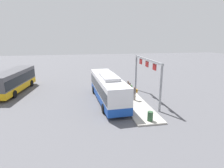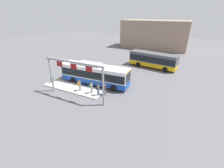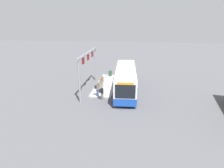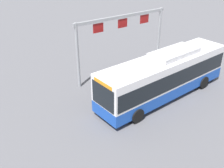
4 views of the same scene
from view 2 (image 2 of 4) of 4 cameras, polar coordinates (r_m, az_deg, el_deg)
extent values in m
plane|color=#56565B|center=(25.28, -6.31, 0.12)|extent=(120.00, 120.00, 0.00)
cube|color=#B2ADA3|center=(24.36, -14.33, -1.38)|extent=(10.00, 2.80, 0.16)
cube|color=#1947AD|center=(24.97, -6.39, 1.73)|extent=(11.35, 3.14, 0.85)
cube|color=silver|center=(24.46, -6.55, 4.68)|extent=(11.35, 3.14, 1.90)
cube|color=black|center=(24.53, -6.53, 4.24)|extent=(11.13, 3.17, 1.20)
cube|color=black|center=(22.37, 6.12, 2.42)|extent=(0.16, 2.12, 1.50)
cube|color=#B7B7BC|center=(24.50, -8.40, 7.41)|extent=(4.02, 1.97, 0.36)
cube|color=orange|center=(22.07, 6.05, 4.48)|extent=(0.22, 1.75, 0.28)
cylinder|color=black|center=(24.56, 2.79, 0.75)|extent=(1.02, 0.36, 1.00)
cylinder|color=black|center=(22.55, 0.59, -1.57)|extent=(1.02, 0.36, 1.00)
cylinder|color=black|center=(27.73, -11.30, 3.21)|extent=(1.02, 0.36, 1.00)
cylinder|color=black|center=(25.96, -14.24, 1.36)|extent=(1.02, 0.36, 1.00)
cube|color=#EAAD14|center=(33.70, 14.90, 7.31)|extent=(10.07, 3.92, 0.85)
cube|color=#4C4C51|center=(33.33, 15.16, 9.56)|extent=(10.07, 3.92, 1.90)
cube|color=black|center=(33.38, 15.12, 9.23)|extent=(9.88, 3.93, 1.20)
cylinder|color=black|center=(34.02, 20.46, 6.23)|extent=(1.03, 0.44, 1.00)
cylinder|color=black|center=(31.81, 19.22, 5.16)|extent=(1.03, 0.44, 1.00)
cylinder|color=black|center=(35.81, 11.53, 8.23)|extent=(1.03, 0.44, 1.00)
cylinder|color=black|center=(33.72, 9.81, 7.31)|extent=(1.03, 0.44, 1.00)
cylinder|color=#334C8C|center=(21.30, -5.11, -3.13)|extent=(0.29, 0.29, 0.85)
cylinder|color=slate|center=(20.97, -5.19, -1.38)|extent=(0.35, 0.35, 0.60)
sphere|color=brown|center=(20.79, -5.23, -0.37)|extent=(0.22, 0.22, 0.22)
cube|color=#26262D|center=(20.77, -5.59, -1.59)|extent=(0.29, 0.19, 0.40)
cylinder|color=slate|center=(21.57, -2.48, -3.15)|extent=(0.31, 0.31, 0.85)
cylinder|color=black|center=(21.23, -2.51, -1.42)|extent=(0.38, 0.38, 0.60)
sphere|color=#9E755B|center=(21.05, -2.53, -0.43)|extent=(0.22, 0.22, 0.22)
cube|color=#26262D|center=(21.01, -2.78, -1.65)|extent=(0.30, 0.21, 0.40)
cylinder|color=gray|center=(21.97, -7.61, -2.33)|extent=(0.29, 0.29, 0.85)
cylinder|color=gray|center=(21.65, -7.71, -0.63)|extent=(0.36, 0.36, 0.60)
sphere|color=brown|center=(21.47, -7.78, 0.36)|extent=(0.22, 0.22, 0.22)
cube|color=#4C8447|center=(21.45, -8.14, -0.82)|extent=(0.29, 0.20, 0.40)
cylinder|color=gray|center=(23.00, -11.86, -1.35)|extent=(0.30, 0.30, 0.85)
cylinder|color=slate|center=(22.69, -12.02, 0.29)|extent=(0.37, 0.37, 0.60)
sphere|color=brown|center=(22.53, -12.11, 1.23)|extent=(0.22, 0.22, 0.22)
cube|color=#BF7F1E|center=(22.51, -12.47, 0.12)|extent=(0.29, 0.20, 0.40)
cylinder|color=gray|center=(23.45, -21.76, 3.25)|extent=(0.24, 0.24, 5.20)
cylinder|color=gray|center=(18.28, -3.31, -1.00)|extent=(0.24, 0.24, 5.20)
cube|color=gray|center=(19.75, -14.40, 7.91)|extent=(8.95, 0.20, 0.24)
cube|color=maroon|center=(21.48, -19.07, 7.15)|extent=(0.90, 0.08, 0.70)
cube|color=maroon|center=(19.92, -14.23, 6.41)|extent=(0.90, 0.08, 0.70)
cube|color=maroon|center=(18.52, -8.64, 5.48)|extent=(0.90, 0.08, 0.70)
cube|color=gray|center=(52.86, 15.53, 17.40)|extent=(20.33, 8.00, 8.49)
cylinder|color=#2D5133|center=(26.97, -21.41, 1.51)|extent=(0.52, 0.52, 0.90)
camera|label=1|loc=(41.37, -31.72, 17.92)|focal=30.39mm
camera|label=3|loc=(23.46, 57.12, 10.33)|focal=30.66mm
camera|label=4|loc=(30.66, 29.48, 21.44)|focal=41.75mm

